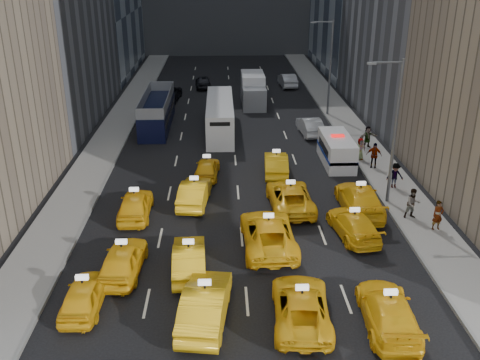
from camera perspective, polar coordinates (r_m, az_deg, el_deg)
The scene contains 36 objects.
ground at distance 23.08m, azimuth 0.99°, elevation -15.66°, with size 160.00×160.00×0.00m, color black.
sidewalk_west at distance 46.32m, azimuth -13.81°, elevation 4.18°, with size 3.00×90.00×0.15m, color gray.
sidewalk_east at distance 46.79m, azimuth 12.32°, elevation 4.50°, with size 3.00×90.00×0.15m, color gray.
curb_west at distance 46.04m, azimuth -12.04°, elevation 4.25°, with size 0.15×90.00×0.18m, color slate.
curb_east at distance 46.45m, azimuth 10.59°, elevation 4.53°, with size 0.15×90.00×0.18m, color slate.
streetlight_near at distance 33.10m, azimuth 16.06°, elevation 5.35°, with size 2.15×0.22×9.00m.
streetlight_far at distance 51.93m, azimuth 9.50°, elevation 12.04°, with size 2.15×0.22×9.00m.
taxi_4 at distance 24.81m, azimuth -16.27°, elevation -11.69°, with size 1.61×4.00×1.36m, color yellow.
taxi_5 at distance 23.13m, azimuth -3.73°, elevation -13.02°, with size 1.76×5.06×1.67m, color yellow.
taxi_6 at distance 23.31m, azimuth 6.54°, elevation -13.20°, with size 2.35×5.09×1.41m, color yellow.
taxi_7 at distance 23.64m, azimuth 15.53°, elevation -13.35°, with size 2.06×5.06×1.47m, color yellow.
taxi_8 at distance 26.76m, azimuth -12.37°, elevation -8.29°, with size 1.81×4.51×1.53m, color yellow.
taxi_9 at distance 26.40m, azimuth -5.45°, elevation -8.36°, with size 1.56×4.46×1.47m, color yellow.
taxi_10 at distance 28.45m, azimuth 3.03°, elevation -5.66°, with size 2.69×5.84×1.62m, color yellow.
taxi_11 at distance 30.19m, azimuth 12.01°, elevation -4.66°, with size 1.92×4.72×1.37m, color yellow.
taxi_12 at distance 32.21m, azimuth -11.11°, elevation -2.60°, with size 1.81×4.51×1.54m, color yellow.
taxi_13 at distance 33.35m, azimuth -4.87°, elevation -1.34°, with size 1.61×4.62×1.52m, color yellow.
taxi_14 at distance 32.79m, azimuth 5.37°, elevation -1.79°, with size 2.52×5.47×1.52m, color yellow.
taxi_15 at distance 32.99m, azimuth 12.64°, elevation -2.01°, with size 2.29×5.63×1.63m, color yellow.
taxi_16 at distance 37.37m, azimuth -3.53°, elevation 1.29°, with size 1.59×3.95×1.35m, color yellow.
taxi_17 at distance 37.90m, azimuth 3.87°, elevation 1.72°, with size 1.59×4.57×1.51m, color yellow.
nypd_van at distance 40.34m, azimuth 10.26°, elevation 3.12°, with size 2.66×5.43×2.24m.
double_decker at distance 49.15m, azimuth -8.83°, elevation 7.34°, with size 2.50×10.24×2.97m.
city_bus at distance 47.11m, azimuth -2.16°, elevation 6.81°, with size 2.94×10.98×2.81m.
box_truck at distance 56.07m, azimuth 1.41°, elevation 9.56°, with size 2.33×6.74×3.08m.
misc_car_0 at distance 46.90m, azimuth 7.48°, elevation 5.75°, with size 1.58×4.54×1.50m, color #B7BBC0.
misc_car_1 at distance 58.48m, azimuth -7.78°, elevation 9.17°, with size 2.56×5.56×1.54m, color black.
misc_car_2 at distance 65.32m, azimuth 1.51°, elevation 10.80°, with size 2.16×5.31×1.54m, color slate.
misc_car_3 at distance 63.69m, azimuth -3.96°, elevation 10.40°, with size 1.71×4.26×1.45m, color black.
misc_car_4 at distance 64.47m, azimuth 5.09°, elevation 10.57°, with size 1.65×4.72×1.56m, color #ABACB3.
pedestrian_0 at distance 31.78m, azimuth 20.35°, elevation -3.54°, with size 0.63×0.41×1.73m, color gray.
pedestrian_1 at distance 32.64m, azimuth 17.96°, elevation -2.41°, with size 0.89×0.49×1.83m, color gray.
pedestrian_2 at distance 36.61m, azimuth 16.20°, elevation 0.47°, with size 1.10×0.46×1.71m, color gray.
pedestrian_3 at distance 39.74m, azimuth 14.10°, elevation 2.59°, with size 1.09×0.50×1.86m, color gray.
pedestrian_4 at distance 41.15m, azimuth 12.69°, elevation 3.27°, with size 0.81×0.44×1.66m, color gray.
pedestrian_5 at distance 43.90m, azimuth 13.45°, elevation 4.49°, with size 1.62×0.47×1.74m, color gray.
Camera 1 is at (-1.05, -18.04, 14.36)m, focal length 40.00 mm.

